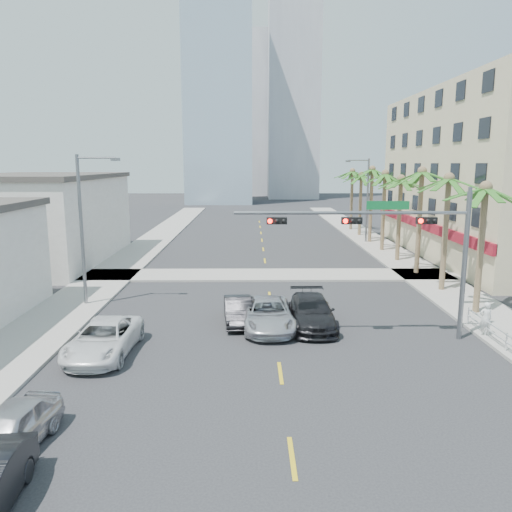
{
  "coord_description": "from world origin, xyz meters",
  "views": [
    {
      "loc": [
        -1.18,
        -15.24,
        8.47
      ],
      "look_at": [
        -0.93,
        11.51,
        3.5
      ],
      "focal_mm": 35.0,
      "sensor_mm": 36.0,
      "label": 1
    }
  ],
  "objects": [
    {
      "name": "car_lane_right",
      "position": [
        2.0,
        9.97,
        0.79
      ],
      "size": [
        2.24,
        5.46,
        1.58
      ],
      "primitive_type": "imported",
      "rotation": [
        0.0,
        0.0,
        0.0
      ],
      "color": "black",
      "rests_on": "ground"
    },
    {
      "name": "palm_tree_2",
      "position": [
        11.6,
        22.4,
        7.78
      ],
      "size": [
        4.8,
        4.8,
        8.52
      ],
      "color": "brown",
      "rests_on": "ground"
    },
    {
      "name": "tower_far_left",
      "position": [
        -8.0,
        95.0,
        24.0
      ],
      "size": [
        14.0,
        14.0,
        48.0
      ],
      "primitive_type": "cube",
      "color": "#99B2C6",
      "rests_on": "ground"
    },
    {
      "name": "traffic_signal_mast",
      "position": [
        5.78,
        7.95,
        5.06
      ],
      "size": [
        11.12,
        0.54,
        7.2
      ],
      "color": "slate",
      "rests_on": "ground"
    },
    {
      "name": "building_right",
      "position": [
        21.99,
        30.0,
        7.5
      ],
      "size": [
        15.25,
        28.0,
        15.0
      ],
      "color": "beige",
      "rests_on": "ground"
    },
    {
      "name": "tower_far_right",
      "position": [
        9.0,
        110.0,
        30.0
      ],
      "size": [
        12.0,
        12.0,
        60.0
      ],
      "primitive_type": "cube",
      "color": "#ADADB2",
      "rests_on": "ground"
    },
    {
      "name": "building_left_far",
      "position": [
        -19.5,
        28.0,
        3.6
      ],
      "size": [
        11.0,
        18.0,
        7.2
      ],
      "primitive_type": "cube",
      "color": "beige",
      "rests_on": "ground"
    },
    {
      "name": "guardrail",
      "position": [
        10.3,
        6.0,
        0.67
      ],
      "size": [
        0.08,
        8.08,
        1.0
      ],
      "color": "silver",
      "rests_on": "ground"
    },
    {
      "name": "palm_tree_1",
      "position": [
        11.6,
        17.2,
        7.43
      ],
      "size": [
        4.8,
        4.8,
        8.16
      ],
      "color": "brown",
      "rests_on": "ground"
    },
    {
      "name": "palm_tree_0",
      "position": [
        11.6,
        12.0,
        7.08
      ],
      "size": [
        4.8,
        4.8,
        7.8
      ],
      "color": "brown",
      "rests_on": "ground"
    },
    {
      "name": "streetlight_right",
      "position": [
        11.0,
        38.0,
        5.06
      ],
      "size": [
        2.55,
        0.25,
        9.0
      ],
      "color": "slate",
      "rests_on": "ground"
    },
    {
      "name": "sidewalk_cross",
      "position": [
        0.0,
        22.0,
        0.07
      ],
      "size": [
        80.0,
        4.0,
        0.15
      ],
      "primitive_type": "cube",
      "color": "gray",
      "rests_on": "ground"
    },
    {
      "name": "sidewalk_right",
      "position": [
        12.0,
        20.0,
        0.07
      ],
      "size": [
        4.0,
        120.0,
        0.15
      ],
      "primitive_type": "cube",
      "color": "gray",
      "rests_on": "ground"
    },
    {
      "name": "car_parked_near",
      "position": [
        -8.37,
        -1.6,
        0.7
      ],
      "size": [
        2.16,
        4.29,
        1.4
      ],
      "primitive_type": "imported",
      "rotation": [
        0.0,
        0.0,
        -0.13
      ],
      "color": "#BBBBC0",
      "rests_on": "ground"
    },
    {
      "name": "palm_tree_4",
      "position": [
        11.6,
        32.8,
        7.43
      ],
      "size": [
        4.8,
        4.8,
        8.16
      ],
      "color": "brown",
      "rests_on": "ground"
    },
    {
      "name": "tower_far_center",
      "position": [
        -3.0,
        125.0,
        21.0
      ],
      "size": [
        16.0,
        16.0,
        42.0
      ],
      "primitive_type": "cube",
      "color": "#ADADB2",
      "rests_on": "ground"
    },
    {
      "name": "sidewalk_left",
      "position": [
        -12.0,
        20.0,
        0.07
      ],
      "size": [
        4.0,
        120.0,
        0.15
      ],
      "primitive_type": "cube",
      "color": "gray",
      "rests_on": "ground"
    },
    {
      "name": "pedestrian",
      "position": [
        10.3,
        8.11,
        0.99
      ],
      "size": [
        0.64,
        0.44,
        1.67
      ],
      "primitive_type": "imported",
      "rotation": [
        0.0,
        0.0,
        3.07
      ],
      "color": "silver",
      "rests_on": "sidewalk_right"
    },
    {
      "name": "car_lane_left",
      "position": [
        -1.9,
        10.58,
        0.68
      ],
      "size": [
        1.82,
        4.26,
        1.37
      ],
      "primitive_type": "imported",
      "rotation": [
        0.0,
        0.0,
        0.09
      ],
      "color": "black",
      "rests_on": "ground"
    },
    {
      "name": "palm_tree_5",
      "position": [
        11.6,
        38.0,
        7.78
      ],
      "size": [
        4.8,
        4.8,
        8.52
      ],
      "color": "brown",
      "rests_on": "ground"
    },
    {
      "name": "streetlight_left",
      "position": [
        -11.0,
        14.0,
        5.06
      ],
      "size": [
        2.55,
        0.25,
        9.0
      ],
      "color": "slate",
      "rests_on": "ground"
    },
    {
      "name": "palm_tree_7",
      "position": [
        11.6,
        48.4,
        7.43
      ],
      "size": [
        4.8,
        4.8,
        8.16
      ],
      "color": "brown",
      "rests_on": "ground"
    },
    {
      "name": "car_parked_far",
      "position": [
        -7.8,
        6.07,
        0.76
      ],
      "size": [
        2.71,
        5.53,
        1.51
      ],
      "primitive_type": "imported",
      "rotation": [
        0.0,
        0.0,
        -0.04
      ],
      "color": "white",
      "rests_on": "ground"
    },
    {
      "name": "palm_tree_6",
      "position": [
        11.6,
        43.2,
        7.08
      ],
      "size": [
        4.8,
        4.8,
        7.8
      ],
      "color": "brown",
      "rests_on": "ground"
    },
    {
      "name": "car_lane_center",
      "position": [
        -0.33,
        9.71,
        0.76
      ],
      "size": [
        2.78,
        5.61,
        1.53
      ],
      "primitive_type": "imported",
      "rotation": [
        0.0,
        0.0,
        0.05
      ],
      "color": "silver",
      "rests_on": "ground"
    },
    {
      "name": "ground",
      "position": [
        0.0,
        0.0,
        0.0
      ],
      "size": [
        260.0,
        260.0,
        0.0
      ],
      "primitive_type": "plane",
      "color": "#262628",
      "rests_on": "ground"
    },
    {
      "name": "palm_tree_3",
      "position": [
        11.6,
        27.6,
        7.08
      ],
      "size": [
        4.8,
        4.8,
        7.8
      ],
      "color": "brown",
      "rests_on": "ground"
    }
  ]
}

